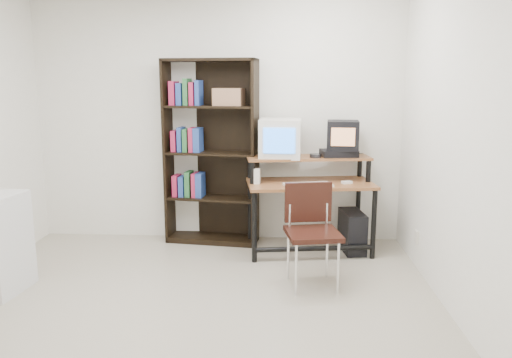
{
  "coord_description": "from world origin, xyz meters",
  "views": [
    {
      "loc": [
        0.71,
        -3.45,
        1.75
      ],
      "look_at": [
        0.47,
        1.1,
        0.85
      ],
      "focal_mm": 35.0,
      "sensor_mm": 36.0,
      "label": 1
    }
  ],
  "objects_px": {
    "crt_monitor": "(280,138)",
    "school_chair": "(311,223)",
    "computer_desk": "(310,186)",
    "pc_tower": "(352,231)",
    "bookshelf": "(212,151)",
    "crt_tv": "(343,135)"
  },
  "relations": [
    {
      "from": "crt_tv",
      "to": "school_chair",
      "type": "relative_size",
      "value": 0.39
    },
    {
      "from": "pc_tower",
      "to": "bookshelf",
      "type": "distance_m",
      "value": 1.72
    },
    {
      "from": "crt_monitor",
      "to": "computer_desk",
      "type": "bearing_deg",
      "value": -15.02
    },
    {
      "from": "crt_tv",
      "to": "school_chair",
      "type": "height_order",
      "value": "crt_tv"
    },
    {
      "from": "pc_tower",
      "to": "bookshelf",
      "type": "relative_size",
      "value": 0.23
    },
    {
      "from": "pc_tower",
      "to": "computer_desk",
      "type": "bearing_deg",
      "value": 173.64
    },
    {
      "from": "crt_tv",
      "to": "bookshelf",
      "type": "distance_m",
      "value": 1.41
    },
    {
      "from": "computer_desk",
      "to": "pc_tower",
      "type": "xyz_separation_m",
      "value": [
        0.45,
        0.01,
        -0.49
      ]
    },
    {
      "from": "crt_monitor",
      "to": "crt_tv",
      "type": "bearing_deg",
      "value": 6.68
    },
    {
      "from": "crt_tv",
      "to": "bookshelf",
      "type": "relative_size",
      "value": 0.17
    },
    {
      "from": "school_chair",
      "to": "bookshelf",
      "type": "height_order",
      "value": "bookshelf"
    },
    {
      "from": "pc_tower",
      "to": "bookshelf",
      "type": "height_order",
      "value": "bookshelf"
    },
    {
      "from": "computer_desk",
      "to": "school_chair",
      "type": "distance_m",
      "value": 0.87
    },
    {
      "from": "pc_tower",
      "to": "school_chair",
      "type": "distance_m",
      "value": 1.05
    },
    {
      "from": "bookshelf",
      "to": "crt_tv",
      "type": "bearing_deg",
      "value": 1.74
    },
    {
      "from": "crt_monitor",
      "to": "crt_tv",
      "type": "xyz_separation_m",
      "value": [
        0.64,
        0.04,
        0.03
      ]
    },
    {
      "from": "pc_tower",
      "to": "school_chair",
      "type": "relative_size",
      "value": 0.51
    },
    {
      "from": "crt_monitor",
      "to": "school_chair",
      "type": "xyz_separation_m",
      "value": [
        0.28,
        -0.96,
        -0.63
      ]
    },
    {
      "from": "pc_tower",
      "to": "school_chair",
      "type": "bearing_deg",
      "value": -126.67
    },
    {
      "from": "computer_desk",
      "to": "crt_monitor",
      "type": "distance_m",
      "value": 0.57
    },
    {
      "from": "crt_monitor",
      "to": "bookshelf",
      "type": "relative_size",
      "value": 0.23
    },
    {
      "from": "crt_monitor",
      "to": "bookshelf",
      "type": "height_order",
      "value": "bookshelf"
    }
  ]
}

